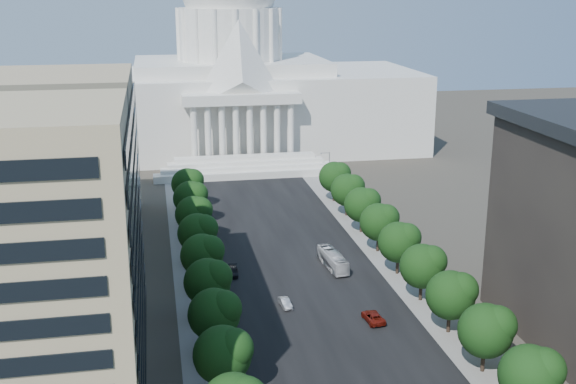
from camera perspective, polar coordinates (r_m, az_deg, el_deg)
road_asphalt at (r=148.34m, az=-0.28°, el=-4.34°), size 30.00×260.00×0.01m
sidewalk_left at (r=146.33m, az=-7.64°, el=-4.78°), size 8.00×260.00×0.02m
sidewalk_right at (r=152.71m, az=6.76°, el=-3.85°), size 8.00×260.00×0.02m
capitol at (r=235.21m, az=-4.52°, el=8.23°), size 120.00×56.00×73.00m
office_block_left_far at (r=153.03m, az=-18.98°, el=1.29°), size 38.00×52.00×30.00m
tree_l_c at (r=94.41m, az=-4.99°, el=-12.57°), size 7.79×7.60×9.97m
tree_l_d at (r=105.07m, az=-5.68°, el=-9.48°), size 7.79×7.60×9.97m
tree_l_e at (r=116.00m, az=-6.22°, el=-6.97°), size 7.79×7.60×9.97m
tree_l_f at (r=127.12m, az=-6.67°, el=-4.89°), size 7.79×7.60×9.97m
tree_l_g at (r=138.39m, az=-7.04°, el=-3.14°), size 7.79×7.60×9.97m
tree_l_h at (r=149.77m, az=-7.35°, el=-1.66°), size 7.79×7.60×9.97m
tree_l_i at (r=161.24m, az=-7.62°, el=-0.39°), size 7.79×7.60×9.97m
tree_l_j at (r=172.79m, az=-7.85°, el=0.71°), size 7.79×7.60×9.97m
tree_r_b at (r=94.36m, az=18.80°, el=-13.45°), size 7.79×7.60×9.97m
tree_r_c at (r=103.66m, az=15.56°, el=-10.40°), size 7.79×7.60×9.97m
tree_r_d at (r=113.46m, az=12.92°, el=-7.84°), size 7.79×7.60×9.97m
tree_r_e at (r=123.65m, az=10.73°, el=-5.68°), size 7.79×7.60×9.97m
tree_r_f at (r=134.13m, az=8.89°, el=-3.84°), size 7.79×7.60×9.97m
tree_r_g at (r=144.86m, az=7.32°, el=-2.27°), size 7.79×7.60×9.97m
tree_r_h at (r=155.77m, az=5.98°, el=-0.92°), size 7.79×7.60×9.97m
tree_r_i at (r=166.83m, az=4.81°, el=0.25°), size 7.79×7.60×9.97m
tree_r_j at (r=178.01m, az=3.79°, el=1.28°), size 7.79×7.60×9.97m
streetlight_b at (r=103.96m, az=16.52°, el=-10.79°), size 2.61×0.44×9.00m
streetlight_c at (r=124.60m, az=11.35°, el=-5.85°), size 2.61×0.44×9.00m
streetlight_d at (r=146.61m, az=7.75°, el=-2.33°), size 2.61×0.44×9.00m
streetlight_e at (r=169.44m, az=5.12°, el=0.27°), size 2.61×0.44×9.00m
streetlight_f at (r=192.82m, az=3.12°, el=2.24°), size 2.61×0.44×9.00m
car_silver at (r=121.38m, az=-0.23°, el=-8.76°), size 1.98×4.34×1.38m
car_red at (r=117.18m, az=6.74°, el=-9.79°), size 3.00×5.73×1.54m
car_dark_b at (r=134.24m, az=-4.38°, el=-6.31°), size 2.36×4.93×1.39m
city_bus at (r=137.31m, az=3.55°, el=-5.37°), size 3.73×11.53×3.16m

